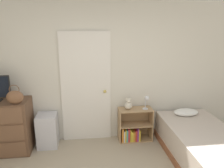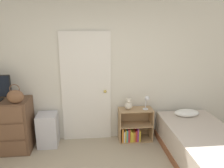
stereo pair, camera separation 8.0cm
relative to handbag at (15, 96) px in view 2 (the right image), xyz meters
name	(u,v)px [view 2 (the right image)]	position (x,y,z in m)	size (l,w,h in m)	color
wall_back	(96,73)	(1.31, 0.47, 0.25)	(10.00, 0.06, 2.55)	beige
door_closed	(86,88)	(1.12, 0.42, -0.01)	(0.90, 0.09, 2.03)	silver
handbag	(15,96)	(0.00, 0.00, 0.00)	(0.27, 0.13, 0.32)	brown
storage_bin	(48,130)	(0.41, 0.25, -0.73)	(0.35, 0.36, 0.60)	silver
bookshelf	(133,128)	(1.98, 0.27, -0.79)	(0.63, 0.30, 0.62)	tan
teddy_bear	(129,105)	(1.88, 0.27, -0.31)	(0.14, 0.14, 0.22)	beige
desk_lamp	(147,100)	(2.21, 0.23, -0.22)	(0.11, 0.11, 0.26)	silver
bed	(203,147)	(2.95, -0.53, -0.77)	(1.02, 1.93, 0.62)	brown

